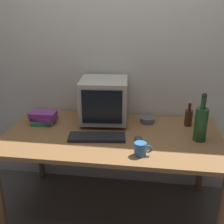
# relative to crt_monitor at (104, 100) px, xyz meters

# --- Properties ---
(ground_plane) EXTENTS (6.00, 6.00, 0.00)m
(ground_plane) POSITION_rel_crt_monitor_xyz_m (0.10, -0.23, -0.92)
(ground_plane) COLOR #56514C
(back_wall) EXTENTS (4.00, 0.08, 2.50)m
(back_wall) POSITION_rel_crt_monitor_xyz_m (0.10, 0.27, 0.33)
(back_wall) COLOR silver
(back_wall) RESTS_ON ground
(desk) EXTENTS (1.67, 0.89, 0.73)m
(desk) POSITION_rel_crt_monitor_xyz_m (0.10, -0.23, -0.27)
(desk) COLOR olive
(desk) RESTS_ON ground
(crt_monitor) EXTENTS (0.41, 0.41, 0.37)m
(crt_monitor) POSITION_rel_crt_monitor_xyz_m (0.00, 0.00, 0.00)
(crt_monitor) COLOR #B2AD9E
(crt_monitor) RESTS_ON desk
(keyboard) EXTENTS (0.44, 0.20, 0.02)m
(keyboard) POSITION_rel_crt_monitor_xyz_m (0.00, -0.33, -0.18)
(keyboard) COLOR black
(keyboard) RESTS_ON desk
(computer_mouse) EXTENTS (0.08, 0.11, 0.04)m
(computer_mouse) POSITION_rel_crt_monitor_xyz_m (0.31, -0.34, -0.17)
(computer_mouse) COLOR #3F3F47
(computer_mouse) RESTS_ON desk
(bottle_tall) EXTENTS (0.09, 0.09, 0.36)m
(bottle_tall) POSITION_rel_crt_monitor_xyz_m (0.75, -0.25, -0.06)
(bottle_tall) COLOR #1E4C23
(bottle_tall) RESTS_ON desk
(bottle_short) EXTENTS (0.06, 0.06, 0.20)m
(bottle_short) POSITION_rel_crt_monitor_xyz_m (0.70, 0.02, -0.12)
(bottle_short) COLOR #472314
(bottle_short) RESTS_ON desk
(book_stack) EXTENTS (0.22, 0.17, 0.10)m
(book_stack) POSITION_rel_crt_monitor_xyz_m (-0.50, -0.11, -0.14)
(book_stack) COLOR #33894C
(book_stack) RESTS_ON desk
(mug) EXTENTS (0.12, 0.08, 0.09)m
(mug) POSITION_rel_crt_monitor_xyz_m (0.33, -0.53, -0.15)
(mug) COLOR #3370B2
(mug) RESTS_ON desk
(cd_spindle) EXTENTS (0.12, 0.12, 0.04)m
(cd_spindle) POSITION_rel_crt_monitor_xyz_m (0.37, 0.03, -0.17)
(cd_spindle) COLOR #595B66
(cd_spindle) RESTS_ON desk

